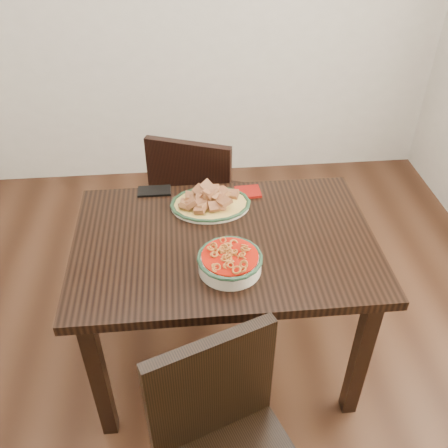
{
  "coord_description": "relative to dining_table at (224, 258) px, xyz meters",
  "views": [
    {
      "loc": [
        -0.01,
        -1.5,
        2.01
      ],
      "look_at": [
        0.13,
        0.03,
        0.81
      ],
      "focal_mm": 40.0,
      "sensor_mm": 36.0,
      "label": 1
    }
  ],
  "objects": [
    {
      "name": "noodle_bowl",
      "position": [
        0.0,
        -0.17,
        0.14
      ],
      "size": [
        0.24,
        0.24,
        0.08
      ],
      "color": "beige",
      "rests_on": "dining_table"
    },
    {
      "name": "dining_table",
      "position": [
        0.0,
        0.0,
        0.0
      ],
      "size": [
        1.2,
        0.8,
        0.75
      ],
      "color": "black",
      "rests_on": "ground"
    },
    {
      "name": "chair_near",
      "position": [
        -0.06,
        -0.71,
        -0.15
      ],
      "size": [
        0.54,
        0.54,
        0.89
      ],
      "rotation": [
        0.0,
        0.0,
        0.36
      ],
      "color": "black",
      "rests_on": "ground"
    },
    {
      "name": "fish_plate",
      "position": [
        -0.04,
        0.22,
        0.14
      ],
      "size": [
        0.34,
        0.26,
        0.11
      ],
      "color": "beige",
      "rests_on": "dining_table"
    },
    {
      "name": "floor",
      "position": [
        -0.13,
        -0.01,
        -0.65
      ],
      "size": [
        3.5,
        3.5,
        0.0
      ],
      "primitive_type": "plane",
      "color": "#331C10",
      "rests_on": "ground"
    },
    {
      "name": "napkin",
      "position": [
        0.13,
        0.31,
        0.11
      ],
      "size": [
        0.11,
        0.1,
        0.01
      ],
      "primitive_type": "cube",
      "rotation": [
        0.0,
        0.0,
        0.05
      ],
      "color": "maroon",
      "rests_on": "dining_table"
    },
    {
      "name": "smartphone",
      "position": [
        -0.28,
        0.36,
        0.1
      ],
      "size": [
        0.15,
        0.08,
        0.01
      ],
      "primitive_type": "cube",
      "rotation": [
        0.0,
        0.0,
        -0.0
      ],
      "color": "black",
      "rests_on": "dining_table"
    },
    {
      "name": "chair_far",
      "position": [
        -0.08,
        0.65,
        -0.15
      ],
      "size": [
        0.54,
        0.54,
        0.89
      ],
      "rotation": [
        0.0,
        0.0,
        2.78
      ],
      "color": "black",
      "rests_on": "ground"
    }
  ]
}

